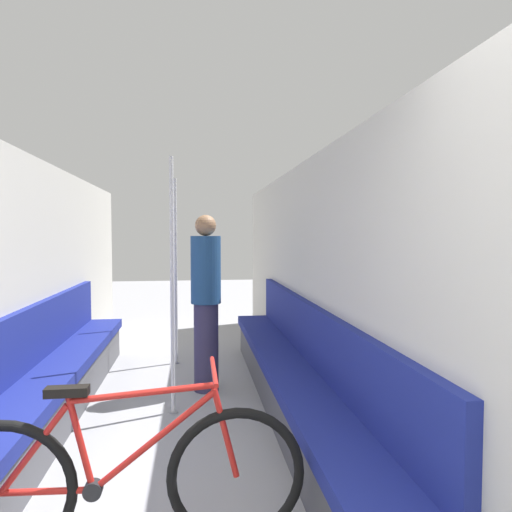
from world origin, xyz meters
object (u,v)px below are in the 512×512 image
(bench_seat_row_left, at_px, (44,391))
(bench_seat_row_right, at_px, (293,380))
(grab_pole_near, at_px, (172,289))
(bicycle, at_px, (122,480))
(passenger_standing, at_px, (206,300))
(grab_pole_far, at_px, (176,274))

(bench_seat_row_left, distance_m, bench_seat_row_right, 2.04)
(bench_seat_row_right, distance_m, grab_pole_near, 1.31)
(bench_seat_row_left, height_order, bicycle, bench_seat_row_left)
(bench_seat_row_right, bearing_deg, passenger_standing, 133.51)
(bicycle, height_order, grab_pole_near, grab_pole_near)
(passenger_standing, bearing_deg, grab_pole_near, -92.32)
(bench_seat_row_right, height_order, grab_pole_far, grab_pole_far)
(grab_pole_near, bearing_deg, bench_seat_row_right, -11.96)
(bicycle, distance_m, grab_pole_far, 3.42)
(grab_pole_near, distance_m, grab_pole_far, 1.56)
(bench_seat_row_left, bearing_deg, bench_seat_row_right, 0.00)
(grab_pole_near, xyz_separation_m, grab_pole_far, (-0.03, 1.56, 0.00))
(bench_seat_row_left, distance_m, grab_pole_far, 2.18)
(bench_seat_row_left, xyz_separation_m, passenger_standing, (1.31, 0.77, 0.60))
(bench_seat_row_left, height_order, passenger_standing, passenger_standing)
(bicycle, bearing_deg, bench_seat_row_right, 58.98)
(grab_pole_far, height_order, passenger_standing, grab_pole_far)
(bicycle, bearing_deg, bench_seat_row_left, 125.09)
(bench_seat_row_left, distance_m, passenger_standing, 1.63)
(bench_seat_row_left, xyz_separation_m, bench_seat_row_right, (2.04, 0.00, 0.00))
(bicycle, relative_size, grab_pole_far, 0.81)
(grab_pole_far, bearing_deg, grab_pole_near, -88.90)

